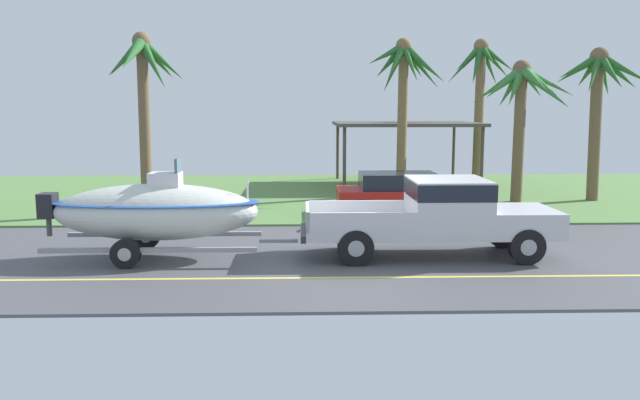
{
  "coord_description": "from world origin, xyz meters",
  "views": [
    {
      "loc": [
        -1.35,
        -14.5,
        3.45
      ],
      "look_at": [
        -0.9,
        1.02,
        1.2
      ],
      "focal_mm": 35.9,
      "sensor_mm": 36.0,
      "label": 1
    }
  ],
  "objects_px": {
    "parked_sedan_near": "(403,195)",
    "palm_tree_far_right": "(404,79)",
    "pickup_truck_towing": "(446,213)",
    "palm_tree_near_left": "(143,79)",
    "boat_on_trailer": "(155,211)",
    "carport_awning": "(404,125)",
    "palm_tree_far_left": "(599,88)",
    "palm_tree_near_right": "(522,96)",
    "palm_tree_mid": "(481,78)"
  },
  "relations": [
    {
      "from": "palm_tree_far_left",
      "to": "palm_tree_far_right",
      "type": "bearing_deg",
      "value": 166.47
    },
    {
      "from": "palm_tree_near_left",
      "to": "palm_tree_far_left",
      "type": "xyz_separation_m",
      "value": [
        15.82,
        2.4,
        -0.21
      ]
    },
    {
      "from": "parked_sedan_near",
      "to": "palm_tree_far_right",
      "type": "xyz_separation_m",
      "value": [
        0.69,
        4.52,
        3.89
      ]
    },
    {
      "from": "pickup_truck_towing",
      "to": "palm_tree_far_right",
      "type": "relative_size",
      "value": 0.99
    },
    {
      "from": "pickup_truck_towing",
      "to": "palm_tree_near_left",
      "type": "xyz_separation_m",
      "value": [
        -8.39,
        6.2,
        3.35
      ]
    },
    {
      "from": "boat_on_trailer",
      "to": "palm_tree_near_right",
      "type": "height_order",
      "value": "palm_tree_near_right"
    },
    {
      "from": "parked_sedan_near",
      "to": "palm_tree_far_right",
      "type": "relative_size",
      "value": 0.71
    },
    {
      "from": "parked_sedan_near",
      "to": "palm_tree_near_left",
      "type": "xyz_separation_m",
      "value": [
        -8.28,
        0.48,
        3.7
      ]
    },
    {
      "from": "palm_tree_near_right",
      "to": "boat_on_trailer",
      "type": "bearing_deg",
      "value": -143.79
    },
    {
      "from": "palm_tree_near_left",
      "to": "palm_tree_far_right",
      "type": "height_order",
      "value": "palm_tree_far_right"
    },
    {
      "from": "boat_on_trailer",
      "to": "carport_awning",
      "type": "height_order",
      "value": "carport_awning"
    },
    {
      "from": "parked_sedan_near",
      "to": "palm_tree_mid",
      "type": "distance_m",
      "value": 10.73
    },
    {
      "from": "parked_sedan_near",
      "to": "boat_on_trailer",
      "type": "bearing_deg",
      "value": -139.17
    },
    {
      "from": "boat_on_trailer",
      "to": "palm_tree_near_right",
      "type": "xyz_separation_m",
      "value": [
        11.24,
        8.23,
        2.77
      ]
    },
    {
      "from": "palm_tree_far_left",
      "to": "palm_tree_far_right",
      "type": "relative_size",
      "value": 0.92
    },
    {
      "from": "pickup_truck_towing",
      "to": "carport_awning",
      "type": "relative_size",
      "value": 0.98
    },
    {
      "from": "carport_awning",
      "to": "palm_tree_mid",
      "type": "relative_size",
      "value": 0.94
    },
    {
      "from": "pickup_truck_towing",
      "to": "boat_on_trailer",
      "type": "relative_size",
      "value": 1.02
    },
    {
      "from": "carport_awning",
      "to": "palm_tree_near_right",
      "type": "height_order",
      "value": "palm_tree_near_right"
    },
    {
      "from": "boat_on_trailer",
      "to": "palm_tree_far_left",
      "type": "relative_size",
      "value": 1.05
    },
    {
      "from": "carport_awning",
      "to": "palm_tree_near_left",
      "type": "height_order",
      "value": "palm_tree_near_left"
    },
    {
      "from": "pickup_truck_towing",
      "to": "palm_tree_near_left",
      "type": "bearing_deg",
      "value": 143.55
    },
    {
      "from": "boat_on_trailer",
      "to": "carport_awning",
      "type": "xyz_separation_m",
      "value": [
        7.91,
        13.64,
        1.6
      ]
    },
    {
      "from": "boat_on_trailer",
      "to": "palm_tree_far_right",
      "type": "height_order",
      "value": "palm_tree_far_right"
    },
    {
      "from": "palm_tree_mid",
      "to": "palm_tree_far_right",
      "type": "relative_size",
      "value": 1.07
    },
    {
      "from": "boat_on_trailer",
      "to": "parked_sedan_near",
      "type": "xyz_separation_m",
      "value": [
        6.62,
        5.72,
        -0.42
      ]
    },
    {
      "from": "boat_on_trailer",
      "to": "parked_sedan_near",
      "type": "relative_size",
      "value": 1.37
    },
    {
      "from": "pickup_truck_towing",
      "to": "palm_tree_mid",
      "type": "xyz_separation_m",
      "value": [
        4.71,
        14.39,
        3.77
      ]
    },
    {
      "from": "pickup_truck_towing",
      "to": "palm_tree_far_right",
      "type": "distance_m",
      "value": 10.85
    },
    {
      "from": "boat_on_trailer",
      "to": "palm_tree_near_left",
      "type": "bearing_deg",
      "value": 105.04
    },
    {
      "from": "boat_on_trailer",
      "to": "parked_sedan_near",
      "type": "height_order",
      "value": "boat_on_trailer"
    },
    {
      "from": "pickup_truck_towing",
      "to": "palm_tree_near_left",
      "type": "relative_size",
      "value": 1.03
    },
    {
      "from": "parked_sedan_near",
      "to": "palm_tree_far_left",
      "type": "xyz_separation_m",
      "value": [
        7.54,
        2.87,
        3.49
      ]
    },
    {
      "from": "palm_tree_near_left",
      "to": "palm_tree_mid",
      "type": "relative_size",
      "value": 0.89
    },
    {
      "from": "carport_awning",
      "to": "palm_tree_far_right",
      "type": "distance_m",
      "value": 3.93
    },
    {
      "from": "palm_tree_near_right",
      "to": "palm_tree_far_right",
      "type": "distance_m",
      "value": 4.47
    },
    {
      "from": "palm_tree_far_right",
      "to": "parked_sedan_near",
      "type": "bearing_deg",
      "value": -98.66
    },
    {
      "from": "carport_awning",
      "to": "palm_tree_far_right",
      "type": "height_order",
      "value": "palm_tree_far_right"
    },
    {
      "from": "pickup_truck_towing",
      "to": "palm_tree_far_left",
      "type": "xyz_separation_m",
      "value": [
        7.44,
        8.59,
        3.14
      ]
    },
    {
      "from": "palm_tree_far_right",
      "to": "palm_tree_near_right",
      "type": "bearing_deg",
      "value": -27.04
    },
    {
      "from": "palm_tree_near_left",
      "to": "palm_tree_far_left",
      "type": "bearing_deg",
      "value": 8.61
    },
    {
      "from": "carport_awning",
      "to": "palm_tree_far_right",
      "type": "xyz_separation_m",
      "value": [
        -0.6,
        -3.4,
        1.87
      ]
    },
    {
      "from": "pickup_truck_towing",
      "to": "palm_tree_near_left",
      "type": "height_order",
      "value": "palm_tree_near_left"
    },
    {
      "from": "palm_tree_mid",
      "to": "palm_tree_far_left",
      "type": "distance_m",
      "value": 6.44
    },
    {
      "from": "carport_awning",
      "to": "parked_sedan_near",
      "type": "bearing_deg",
      "value": -99.24
    },
    {
      "from": "palm_tree_near_right",
      "to": "palm_tree_mid",
      "type": "relative_size",
      "value": 0.79
    },
    {
      "from": "pickup_truck_towing",
      "to": "palm_tree_near_right",
      "type": "xyz_separation_m",
      "value": [
        4.52,
        8.23,
        2.84
      ]
    },
    {
      "from": "palm_tree_near_left",
      "to": "palm_tree_far_right",
      "type": "xyz_separation_m",
      "value": [
        8.97,
        4.04,
        0.19
      ]
    },
    {
      "from": "parked_sedan_near",
      "to": "carport_awning",
      "type": "distance_m",
      "value": 8.28
    },
    {
      "from": "palm_tree_near_right",
      "to": "palm_tree_far_right",
      "type": "xyz_separation_m",
      "value": [
        -3.93,
        2.01,
        0.7
      ]
    }
  ]
}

